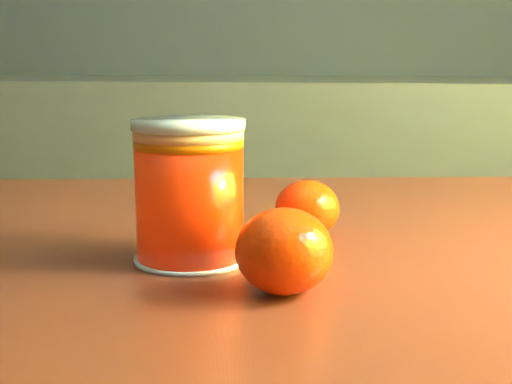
# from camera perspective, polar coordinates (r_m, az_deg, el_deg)

# --- Properties ---
(kitchen_counter) EXTENTS (3.15, 0.60, 0.90)m
(kitchen_counter) POSITION_cam_1_polar(r_m,az_deg,el_deg) (2.19, -12.86, -2.97)
(kitchen_counter) COLOR #525357
(kitchen_counter) RESTS_ON ground
(table) EXTENTS (1.18, 0.93, 0.80)m
(table) POSITION_cam_1_polar(r_m,az_deg,el_deg) (0.64, 5.31, -13.64)
(table) COLOR maroon
(table) RESTS_ON ground
(juice_glass) EXTENTS (0.09, 0.09, 0.11)m
(juice_glass) POSITION_cam_1_polar(r_m,az_deg,el_deg) (0.57, -5.34, -0.01)
(juice_glass) COLOR red
(juice_glass) RESTS_ON table
(orange_front) EXTENTS (0.08, 0.08, 0.06)m
(orange_front) POSITION_cam_1_polar(r_m,az_deg,el_deg) (0.49, 2.27, -4.75)
(orange_front) COLOR #FF3505
(orange_front) RESTS_ON table
(orange_back) EXTENTS (0.08, 0.08, 0.05)m
(orange_back) POSITION_cam_1_polar(r_m,az_deg,el_deg) (0.65, 4.13, -1.31)
(orange_back) COLOR #FF3505
(orange_back) RESTS_ON table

